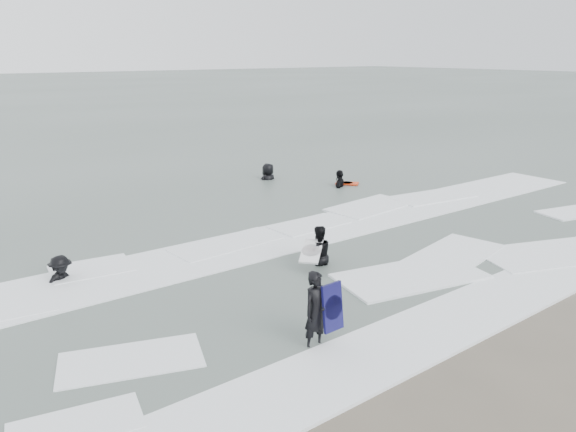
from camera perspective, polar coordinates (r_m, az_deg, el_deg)
ground at (r=12.93m, az=13.54°, el=-9.72°), size 320.00×320.00×0.00m
surfer_centre at (r=11.32m, az=2.84°, el=-13.22°), size 0.62×0.43×1.62m
surfer_wading at (r=15.35m, az=3.05°, el=-5.01°), size 0.94×0.80×1.67m
surfer_breaker at (r=15.28m, az=-21.98°, el=-6.34°), size 1.16×0.90×1.58m
surfer_right_near at (r=24.13m, az=5.26°, el=2.90°), size 1.19×1.04×1.92m
surfer_right_far at (r=25.40m, az=-2.03°, el=3.63°), size 1.01×0.72×1.93m
surf_foam at (r=15.30m, az=2.92°, el=-4.91°), size 30.03×9.06×0.09m
bodyboards at (r=16.76m, az=4.63°, el=-1.38°), size 10.37×10.73×1.25m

